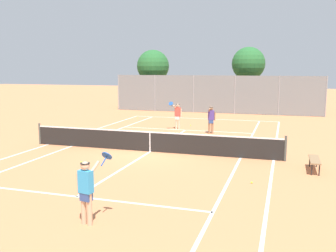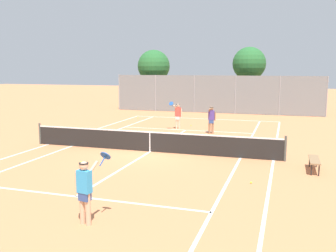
% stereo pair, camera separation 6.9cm
% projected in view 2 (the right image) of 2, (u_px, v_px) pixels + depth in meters
% --- Properties ---
extents(ground_plane, '(120.00, 120.00, 0.00)m').
position_uv_depth(ground_plane, '(150.00, 152.00, 17.26)').
color(ground_plane, '#CC7A4C').
extents(court_line_markings, '(11.10, 23.90, 0.01)m').
position_uv_depth(court_line_markings, '(150.00, 152.00, 17.26)').
color(court_line_markings, silver).
rests_on(court_line_markings, ground).
extents(tennis_net, '(12.00, 0.10, 1.07)m').
position_uv_depth(tennis_net, '(150.00, 141.00, 17.18)').
color(tennis_net, '#474C47').
rests_on(tennis_net, ground).
extents(player_near_side, '(0.76, 0.72, 1.77)m').
position_uv_depth(player_near_side, '(85.00, 188.00, 9.09)').
color(player_near_side, '#D8A884').
rests_on(player_near_side, ground).
extents(player_far_left, '(0.70, 0.72, 1.77)m').
position_uv_depth(player_far_left, '(178.00, 115.00, 23.53)').
color(player_far_left, beige).
rests_on(player_far_left, ground).
extents(player_far_right, '(0.44, 0.55, 1.60)m').
position_uv_depth(player_far_right, '(211.00, 118.00, 21.89)').
color(player_far_right, '#936B4C').
rests_on(player_far_right, ground).
extents(loose_tennis_ball_0, '(0.07, 0.07, 0.07)m').
position_uv_depth(loose_tennis_ball_0, '(251.00, 183.00, 12.49)').
color(loose_tennis_ball_0, '#D1DB33').
rests_on(loose_tennis_ball_0, ground).
extents(loose_tennis_ball_1, '(0.07, 0.07, 0.07)m').
position_uv_depth(loose_tennis_ball_1, '(81.00, 162.00, 15.24)').
color(loose_tennis_ball_1, '#D1DB33').
rests_on(loose_tennis_ball_1, ground).
extents(loose_tennis_ball_3, '(0.07, 0.07, 0.07)m').
position_uv_depth(loose_tennis_ball_3, '(138.00, 118.00, 28.72)').
color(loose_tennis_ball_3, '#D1DB33').
rests_on(loose_tennis_ball_3, ground).
extents(loose_tennis_ball_5, '(0.07, 0.07, 0.07)m').
position_uv_depth(loose_tennis_ball_5, '(191.00, 125.00, 25.01)').
color(loose_tennis_ball_5, '#D1DB33').
rests_on(loose_tennis_ball_5, ground).
extents(courtside_bench, '(0.36, 1.50, 0.47)m').
position_uv_depth(courtside_bench, '(314.00, 160.00, 13.95)').
color(courtside_bench, olive).
rests_on(courtside_bench, ground).
extents(back_fence, '(17.91, 0.08, 3.23)m').
position_uv_depth(back_fence, '(214.00, 94.00, 31.94)').
color(back_fence, gray).
rests_on(back_fence, ground).
extents(tree_behind_left, '(3.06, 3.06, 5.54)m').
position_uv_depth(tree_behind_left, '(154.00, 67.00, 35.63)').
color(tree_behind_left, brown).
rests_on(tree_behind_left, ground).
extents(tree_behind_right, '(2.97, 2.97, 5.71)m').
position_uv_depth(tree_behind_right, '(249.00, 64.00, 33.47)').
color(tree_behind_right, brown).
rests_on(tree_behind_right, ground).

